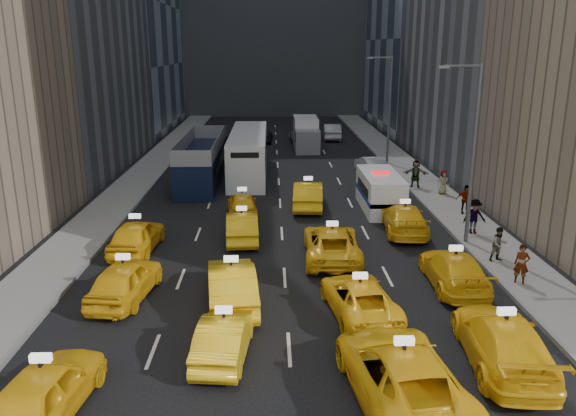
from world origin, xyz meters
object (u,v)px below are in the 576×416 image
box_truck (306,134)px  city_bus (249,154)px  nypd_van (380,192)px  pedestrian_0 (522,264)px  double_decker (202,160)px

box_truck → city_bus: bearing=-112.2°
nypd_van → pedestrian_0: size_ratio=3.46×
double_decker → box_truck: bearing=59.8°
nypd_van → box_truck: size_ratio=0.87×
nypd_van → box_truck: bearing=105.0°
city_bus → pedestrian_0: (12.11, -21.71, -0.66)m
double_decker → nypd_van: bearing=-31.1°
double_decker → city_bus: size_ratio=0.90×
nypd_van → double_decker: 13.97m
nypd_van → city_bus: city_bus is taller
city_bus → box_truck: 12.24m
city_bus → double_decker: bearing=-143.9°
double_decker → city_bus: double_decker is taller
double_decker → pedestrian_0: bearing=-49.5°
pedestrian_0 → city_bus: bearing=141.1°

